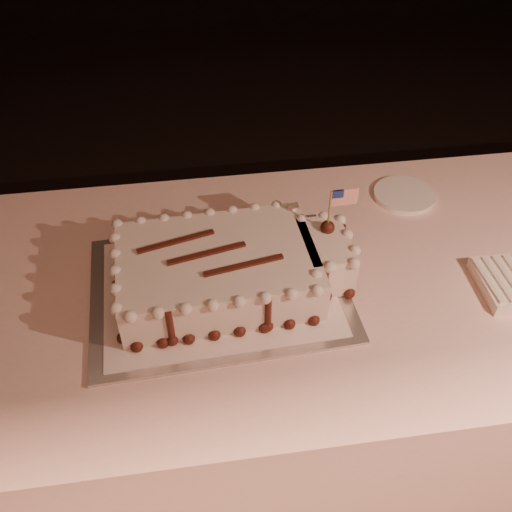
{
  "coord_description": "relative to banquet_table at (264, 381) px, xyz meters",
  "views": [
    {
      "loc": [
        -0.14,
        -0.25,
        1.63
      ],
      "look_at": [
        -0.02,
        0.59,
        0.84
      ],
      "focal_mm": 40.0,
      "sensor_mm": 36.0,
      "label": 1
    }
  ],
  "objects": [
    {
      "name": "side_plate",
      "position": [
        0.39,
        0.24,
        0.38
      ],
      "size": [
        0.15,
        0.15,
        0.01
      ],
      "primitive_type": "cylinder",
      "color": "white",
      "rests_on": "banquet_table"
    },
    {
      "name": "room_shell",
      "position": [
        0.0,
        -0.6,
        1.02
      ],
      "size": [
        6.1,
        8.1,
        2.9
      ],
      "color": "black",
      "rests_on": "ground"
    },
    {
      "name": "cake_board",
      "position": [
        -0.1,
        -0.01,
        0.38
      ],
      "size": [
        0.55,
        0.42,
        0.01
      ],
      "primitive_type": "cube",
      "rotation": [
        0.0,
        0.0,
        0.05
      ],
      "color": "beige",
      "rests_on": "banquet_table"
    },
    {
      "name": "banquet_table",
      "position": [
        0.0,
        0.0,
        0.0
      ],
      "size": [
        2.4,
        0.8,
        0.75
      ],
      "primitive_type": "cube",
      "color": "#FFD0C5",
      "rests_on": "ground"
    },
    {
      "name": "doily",
      "position": [
        -0.1,
        -0.01,
        0.38
      ],
      "size": [
        0.49,
        0.38,
        0.0
      ],
      "primitive_type": "cube",
      "rotation": [
        0.0,
        0.0,
        0.05
      ],
      "color": "white",
      "rests_on": "cake_board"
    },
    {
      "name": "sheet_cake",
      "position": [
        -0.08,
        -0.01,
        0.43
      ],
      "size": [
        0.51,
        0.31,
        0.2
      ],
      "color": "silver",
      "rests_on": "doily"
    }
  ]
}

